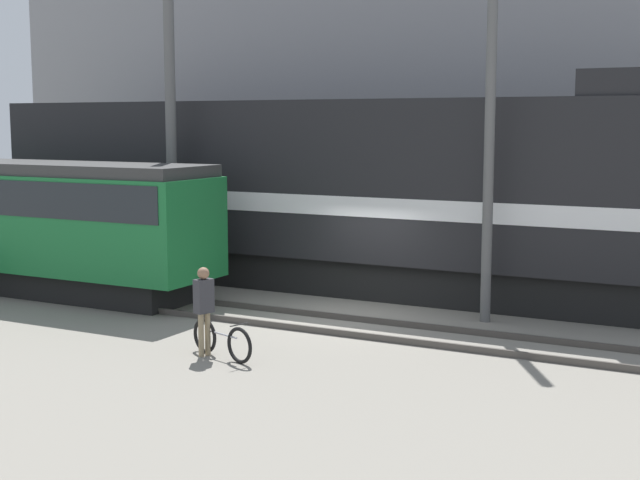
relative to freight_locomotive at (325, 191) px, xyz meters
name	(u,v)px	position (x,y,z in m)	size (l,w,h in m)	color
ground_plane	(344,316)	(2.15, -3.11, -2.69)	(120.00, 120.00, 0.00)	gray
track_near	(323,322)	(2.15, -4.24, -2.62)	(60.00, 1.50, 0.14)	#47423D
track_far	(396,291)	(2.15, 0.00, -2.62)	(60.00, 1.50, 0.14)	#47423D
building_backdrop	(486,114)	(2.15, 7.63, 2.15)	(35.23, 6.00, 9.67)	gray
freight_locomotive	(325,191)	(0.00, 0.00, 0.00)	(20.23, 3.04, 5.74)	black
streetcar	(26,217)	(-6.91, -4.24, -0.68)	(11.39, 2.54, 3.51)	black
bicycle	(222,340)	(1.70, -7.63, -2.33)	(1.73, 0.69, 0.77)	black
person	(204,302)	(1.31, -7.65, -1.60)	(0.32, 0.41, 1.77)	#8C7A5B
utility_pole_left	(171,138)	(-3.59, -2.12, 1.44)	(0.29, 0.29, 8.26)	#595959
utility_pole_center	(489,138)	(5.28, -2.12, 1.52)	(0.24, 0.24, 8.41)	#595959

